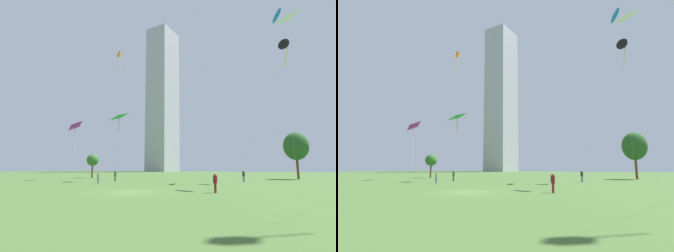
# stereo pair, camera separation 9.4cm
# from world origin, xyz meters

# --- Properties ---
(ground) EXTENTS (280.00, 280.00, 0.00)m
(ground) POSITION_xyz_m (0.00, 0.00, 0.00)
(ground) COLOR #476B30
(person_standing_0) EXTENTS (0.35, 0.35, 1.57)m
(person_standing_0) POSITION_xyz_m (-10.57, 9.61, 0.91)
(person_standing_0) COLOR gray
(person_standing_0) RESTS_ON ground
(person_standing_1) EXTENTS (0.39, 0.39, 1.75)m
(person_standing_1) POSITION_xyz_m (7.36, 2.00, 1.01)
(person_standing_1) COLOR maroon
(person_standing_1) RESTS_ON ground
(person_standing_3) EXTENTS (0.41, 0.41, 1.85)m
(person_standing_3) POSITION_xyz_m (8.40, 21.36, 1.07)
(person_standing_3) COLOR gray
(person_standing_3) RESTS_ON ground
(person_standing_4) EXTENTS (0.41, 0.41, 1.86)m
(person_standing_4) POSITION_xyz_m (-11.99, 16.25, 1.07)
(person_standing_4) COLOR #3F593F
(person_standing_4) RESTS_ON ground
(kite_flying_0) EXTENTS (6.06, 3.22, 30.15)m
(kite_flying_0) POSITION_xyz_m (-19.72, 28.30, 29.06)
(kite_flying_0) COLOR silver
(kite_flying_0) RESTS_ON ground
(kite_flying_1) EXTENTS (10.55, 2.75, 23.74)m
(kite_flying_1) POSITION_xyz_m (16.10, 23.53, 22.71)
(kite_flying_1) COLOR silver
(kite_flying_1) RESTS_ON ground
(kite_flying_2) EXTENTS (7.80, 9.27, 11.54)m
(kite_flying_2) POSITION_xyz_m (-11.46, 15.99, 10.89)
(kite_flying_2) COLOR silver
(kite_flying_2) RESTS_ON ground
(kite_flying_3) EXTENTS (8.03, 8.36, 10.98)m
(kite_flying_3) POSITION_xyz_m (-22.28, 17.65, 10.22)
(kite_flying_3) COLOR silver
(kite_flying_3) RESTS_ON ground
(kite_flying_5) EXTENTS (4.04, 7.09, 30.22)m
(kite_flying_5) POSITION_xyz_m (15.28, 24.96, 29.38)
(kite_flying_5) COLOR silver
(kite_flying_5) RESTS_ON ground
(kite_flying_6) EXTENTS (3.04, 6.90, 22.20)m
(kite_flying_6) POSITION_xyz_m (15.55, 12.31, 21.41)
(kite_flying_6) COLOR silver
(kite_flying_6) RESTS_ON ground
(park_tree_0) EXTENTS (4.73, 4.73, 9.28)m
(park_tree_0) POSITION_xyz_m (17.75, 35.23, 6.47)
(park_tree_0) COLOR brown
(park_tree_0) RESTS_ON ground
(park_tree_1) EXTENTS (2.65, 2.65, 5.28)m
(park_tree_1) POSITION_xyz_m (-24.58, 26.55, 3.92)
(park_tree_1) COLOR brown
(park_tree_1) RESTS_ON ground
(distant_highrise_0) EXTENTS (18.16, 21.80, 96.51)m
(distant_highrise_0) POSITION_xyz_m (-49.60, 130.82, 48.26)
(distant_highrise_0) COLOR #A8A8AD
(distant_highrise_0) RESTS_ON ground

